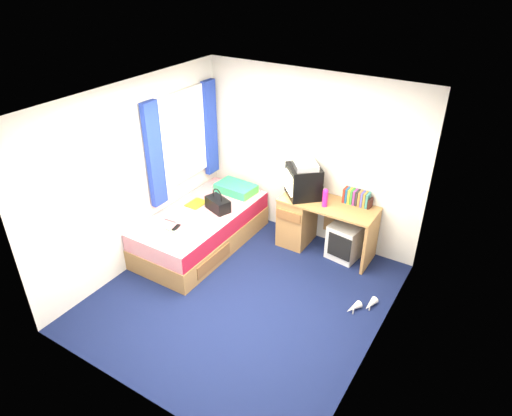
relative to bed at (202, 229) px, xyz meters
The scene contains 20 objects.
ground 1.29m from the bed, 29.69° to the right, with size 3.40×3.40×0.00m, color #0C1438.
room_shell 1.73m from the bed, 29.69° to the right, with size 3.40×3.40×3.40m.
bed is the anchor object (origin of this frame).
pillow 0.82m from the bed, 83.53° to the left, with size 0.57×0.36×0.12m, color teal.
desk 1.51m from the bed, 32.63° to the left, with size 1.30×0.55×0.75m.
storage_cube 1.99m from the bed, 23.89° to the left, with size 0.40×0.40×0.49m, color silver.
crt_tv 1.57m from the bed, 35.30° to the left, with size 0.59×0.60×0.44m.
vcr 1.70m from the bed, 35.33° to the left, with size 0.41×0.29×0.08m, color silver.
book_row 2.17m from the bed, 27.79° to the left, with size 0.34×0.13×0.20m.
picture_frame 2.33m from the bed, 25.42° to the left, with size 0.02×0.12×0.14m, color black.
pink_water_bottle 1.78m from the bed, 24.88° to the left, with size 0.07×0.07×0.23m, color #CB1C83.
aerosol_can 1.75m from the bed, 31.40° to the left, with size 0.05×0.05×0.17m, color silver.
handbag 0.44m from the bed, 44.69° to the left, with size 0.40×0.31×0.33m.
towel 0.48m from the bed, 45.56° to the right, with size 0.29×0.24×0.10m, color white.
magazine 0.37m from the bed, 142.77° to the left, with size 0.21×0.28×0.01m, color yellow.
water_bottle 0.52m from the bed, 116.04° to the right, with size 0.07×0.07×0.20m, color silver.
colour_swatch_fan 0.64m from the bed, 91.96° to the right, with size 0.22×0.06×0.01m, color yellow.
remote_control 0.58m from the bed, 91.19° to the right, with size 0.05×0.16×0.02m, color black.
window_assembly 1.26m from the bed, 148.60° to the left, with size 0.11×1.42×1.40m.
white_heels 2.43m from the bed, ahead, with size 0.29×0.40×0.09m.
Camera 1 is at (2.41, -3.57, 3.70)m, focal length 32.00 mm.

